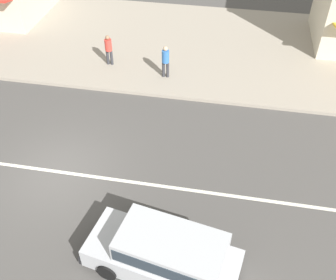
{
  "coord_description": "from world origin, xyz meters",
  "views": [
    {
      "loc": [
        5.76,
        -9.03,
        10.48
      ],
      "look_at": [
        3.81,
        1.57,
        0.8
      ],
      "focal_mm": 42.0,
      "sensor_mm": 36.0,
      "label": 1
    }
  ],
  "objects": [
    {
      "name": "pedestrian_mid_kerb",
      "position": [
        2.74,
        6.76,
        1.08
      ],
      "size": [
        0.34,
        0.34,
        1.6
      ],
      "color": "#333338",
      "rests_on": "kerb_strip"
    },
    {
      "name": "ground_plane",
      "position": [
        0.0,
        0.0,
        0.0
      ],
      "size": [
        160.0,
        160.0,
        0.0
      ],
      "primitive_type": "plane",
      "color": "#4C4947"
    },
    {
      "name": "kerb_strip",
      "position": [
        0.0,
        10.22,
        0.07
      ],
      "size": [
        68.0,
        10.0,
        0.15
      ],
      "primitive_type": "cube",
      "color": "#9E9384",
      "rests_on": "ground"
    },
    {
      "name": "lane_centre_stripe",
      "position": [
        0.0,
        0.0,
        0.0
      ],
      "size": [
        50.4,
        0.14,
        0.01
      ],
      "primitive_type": "cube",
      "color": "silver",
      "rests_on": "ground"
    },
    {
      "name": "pedestrian_near_clock",
      "position": [
        -0.2,
        7.39,
        1.05
      ],
      "size": [
        0.34,
        0.34,
        1.55
      ],
      "color": "#333338",
      "rests_on": "kerb_strip"
    },
    {
      "name": "minivan_silver_0",
      "position": [
        4.62,
        -3.12,
        0.84
      ],
      "size": [
        4.68,
        2.47,
        1.56
      ],
      "color": "#B7BABF",
      "rests_on": "ground"
    }
  ]
}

